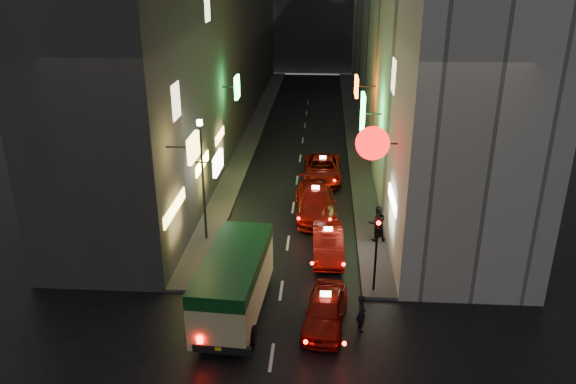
% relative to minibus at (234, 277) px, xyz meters
% --- Properties ---
extents(building_left, '(7.44, 52.00, 18.00)m').
position_rel_minibus_xyz_m(building_left, '(-6.27, 27.31, 7.32)').
color(building_left, '#34312F').
rests_on(building_left, ground).
extents(building_right, '(7.89, 52.00, 18.00)m').
position_rel_minibus_xyz_m(building_right, '(9.73, 27.31, 7.32)').
color(building_right, '#B1ACA2').
rests_on(building_right, ground).
extents(sidewalk_left, '(1.50, 52.00, 0.15)m').
position_rel_minibus_xyz_m(sidewalk_left, '(-2.52, 27.32, -1.61)').
color(sidewalk_left, '#484643').
rests_on(sidewalk_left, ground).
extents(sidewalk_right, '(1.50, 52.00, 0.15)m').
position_rel_minibus_xyz_m(sidewalk_right, '(5.98, 27.32, -1.61)').
color(sidewalk_right, '#484643').
rests_on(sidewalk_right, ground).
extents(minibus, '(2.56, 6.32, 2.67)m').
position_rel_minibus_xyz_m(minibus, '(0.00, 0.00, 0.00)').
color(minibus, '#C9BC7D').
rests_on(minibus, ground).
extents(taxi_near, '(2.54, 5.04, 1.71)m').
position_rel_minibus_xyz_m(taxi_near, '(3.64, -0.56, -0.91)').
color(taxi_near, maroon).
rests_on(taxi_near, ground).
extents(taxi_second, '(2.21, 5.05, 1.75)m').
position_rel_minibus_xyz_m(taxi_second, '(3.74, 5.12, -0.89)').
color(taxi_second, maroon).
rests_on(taxi_second, ground).
extents(taxi_third, '(2.72, 5.93, 2.01)m').
position_rel_minibus_xyz_m(taxi_third, '(3.04, 9.92, -0.76)').
color(taxi_third, maroon).
rests_on(taxi_third, ground).
extents(taxi_far, '(2.24, 5.38, 1.87)m').
position_rel_minibus_xyz_m(taxi_far, '(3.39, 15.56, -0.83)').
color(taxi_far, maroon).
rests_on(taxi_far, ground).
extents(pedestrian_crossing, '(0.49, 0.65, 1.75)m').
position_rel_minibus_xyz_m(pedestrian_crossing, '(5.03, -0.81, -0.81)').
color(pedestrian_crossing, black).
rests_on(pedestrian_crossing, ground).
extents(pedestrian_sidewalk, '(0.85, 0.59, 2.13)m').
position_rel_minibus_xyz_m(pedestrian_sidewalk, '(6.21, 6.66, -0.47)').
color(pedestrian_sidewalk, black).
rests_on(pedestrian_sidewalk, sidewalk_right).
extents(traffic_light, '(0.26, 0.43, 3.50)m').
position_rel_minibus_xyz_m(traffic_light, '(5.73, 1.79, 1.00)').
color(traffic_light, black).
rests_on(traffic_light, sidewalk_right).
extents(lamp_post, '(0.28, 0.28, 6.22)m').
position_rel_minibus_xyz_m(lamp_post, '(-2.47, 6.32, 2.04)').
color(lamp_post, black).
rests_on(lamp_post, sidewalk_left).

